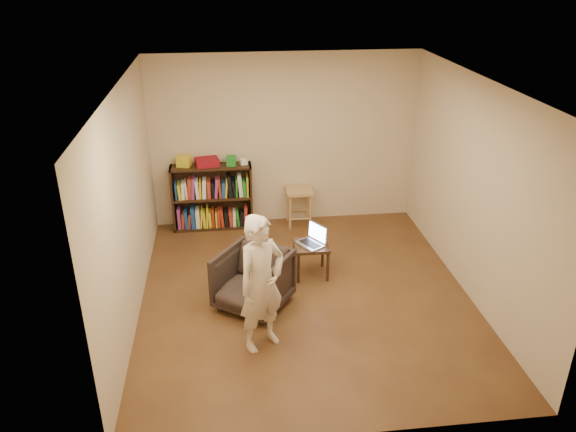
{
  "coord_description": "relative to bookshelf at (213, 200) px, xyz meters",
  "views": [
    {
      "loc": [
        -0.91,
        -5.81,
        3.82
      ],
      "look_at": [
        -0.18,
        0.35,
        0.93
      ],
      "focal_mm": 35.0,
      "sensor_mm": 36.0,
      "label": 1
    }
  ],
  "objects": [
    {
      "name": "wall_left",
      "position": [
        -0.88,
        -2.09,
        0.86
      ],
      "size": [
        0.0,
        4.5,
        4.5
      ],
      "primitive_type": "plane",
      "rotation": [
        1.57,
        0.0,
        1.57
      ],
      "color": "beige",
      "rests_on": "floor"
    },
    {
      "name": "armchair",
      "position": [
        0.47,
        -2.24,
        -0.09
      ],
      "size": [
        1.06,
        1.07,
        0.71
      ],
      "primitive_type": "imported",
      "rotation": [
        0.0,
        0.0,
        -0.6
      ],
      "color": "#332922",
      "rests_on": "floor"
    },
    {
      "name": "box_yellow",
      "position": [
        -0.38,
        0.01,
        0.64
      ],
      "size": [
        0.23,
        0.19,
        0.16
      ],
      "primitive_type": "cube",
      "rotation": [
        0.0,
        0.0,
        -0.26
      ],
      "color": "yellow",
      "rests_on": "bookshelf"
    },
    {
      "name": "wall_back",
      "position": [
        1.12,
        0.16,
        0.86
      ],
      "size": [
        4.0,
        0.0,
        4.0
      ],
      "primitive_type": "plane",
      "rotation": [
        1.57,
        0.0,
        0.0
      ],
      "color": "beige",
      "rests_on": "floor"
    },
    {
      "name": "person",
      "position": [
        0.53,
        -2.99,
        0.32
      ],
      "size": [
        0.66,
        0.61,
        1.52
      ],
      "primitive_type": "imported",
      "rotation": [
        0.0,
        0.0,
        0.58
      ],
      "color": "beige",
      "rests_on": "floor"
    },
    {
      "name": "floor",
      "position": [
        1.12,
        -2.09,
        -0.44
      ],
      "size": [
        4.5,
        4.5,
        0.0
      ],
      "primitive_type": "plane",
      "color": "#4F2E19",
      "rests_on": "ground"
    },
    {
      "name": "red_cloth",
      "position": [
        -0.05,
        0.01,
        0.62
      ],
      "size": [
        0.37,
        0.31,
        0.11
      ],
      "primitive_type": "cube",
      "rotation": [
        0.0,
        0.0,
        0.2
      ],
      "color": "maroon",
      "rests_on": "bookshelf"
    },
    {
      "name": "box_white",
      "position": [
        0.49,
        0.0,
        0.6
      ],
      "size": [
        0.12,
        0.12,
        0.08
      ],
      "primitive_type": "cube",
      "rotation": [
        0.0,
        0.0,
        0.26
      ],
      "color": "white",
      "rests_on": "bookshelf"
    },
    {
      "name": "bookshelf",
      "position": [
        0.0,
        0.0,
        0.0
      ],
      "size": [
        1.2,
        0.3,
        1.0
      ],
      "color": "black",
      "rests_on": "floor"
    },
    {
      "name": "side_table",
      "position": [
        1.27,
        -1.6,
        -0.07
      ],
      "size": [
        0.44,
        0.44,
        0.45
      ],
      "color": "black",
      "rests_on": "floor"
    },
    {
      "name": "wall_right",
      "position": [
        3.12,
        -2.09,
        0.86
      ],
      "size": [
        0.0,
        4.5,
        4.5
      ],
      "primitive_type": "plane",
      "rotation": [
        1.57,
        0.0,
        -1.57
      ],
      "color": "beige",
      "rests_on": "floor"
    },
    {
      "name": "box_green",
      "position": [
        0.31,
        -0.02,
        0.63
      ],
      "size": [
        0.15,
        0.15,
        0.14
      ],
      "primitive_type": "cube",
      "rotation": [
        0.0,
        0.0,
        -0.07
      ],
      "color": "#228027",
      "rests_on": "bookshelf"
    },
    {
      "name": "stool",
      "position": [
        1.32,
        -0.06,
        0.03
      ],
      "size": [
        0.4,
        0.4,
        0.58
      ],
      "color": "tan",
      "rests_on": "floor"
    },
    {
      "name": "ceiling",
      "position": [
        1.12,
        -2.09,
        2.16
      ],
      "size": [
        4.5,
        4.5,
        0.0
      ],
      "primitive_type": "plane",
      "color": "white",
      "rests_on": "wall_back"
    },
    {
      "name": "laptop",
      "position": [
        1.29,
        -1.58,
        0.07
      ],
      "size": [
        0.41,
        0.43,
        0.26
      ],
      "rotation": [
        0.0,
        0.0,
        -1.0
      ],
      "color": "#ADAEB2",
      "rests_on": "side_table"
    }
  ]
}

